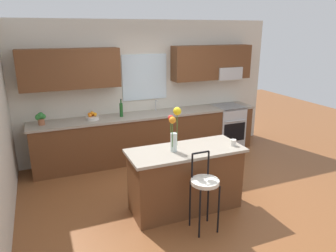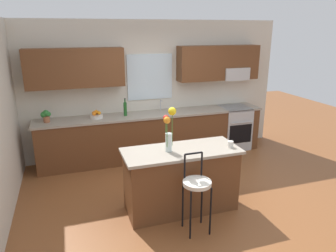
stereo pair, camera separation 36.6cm
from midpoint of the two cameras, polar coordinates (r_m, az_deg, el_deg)
ground_plane at (r=5.13m, az=5.08°, el=-12.43°), size 14.00×14.00×0.00m
back_wall_assembly at (r=6.42m, az=-1.32°, el=8.04°), size 5.60×0.50×2.70m
counter_run at (r=6.40m, az=-0.80°, el=-1.64°), size 4.56×0.64×0.92m
sink_faucet at (r=6.42m, az=0.31°, el=3.95°), size 0.02×0.13×0.23m
oven_range at (r=7.10m, az=13.22°, el=-0.24°), size 0.60×0.64×0.92m
kitchen_island at (r=4.58m, az=4.68°, el=-9.63°), size 1.63×0.69×0.92m
bar_stool_near at (r=4.06m, az=7.84°, el=-10.78°), size 0.36×0.36×1.04m
flower_vase at (r=4.21m, az=2.68°, el=-0.36°), size 0.18×0.16×0.62m
mug_ceramic at (r=4.58m, az=13.48°, el=-3.24°), size 0.08×0.08×0.09m
fruit_bowl_oranges at (r=6.02m, az=-11.14°, el=1.90°), size 0.24×0.24×0.16m
bottle_olive_oil at (r=6.09m, az=-6.04°, el=3.11°), size 0.06×0.06×0.34m
potted_plant_small at (r=5.97m, az=-19.59°, el=1.79°), size 0.18×0.12×0.23m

